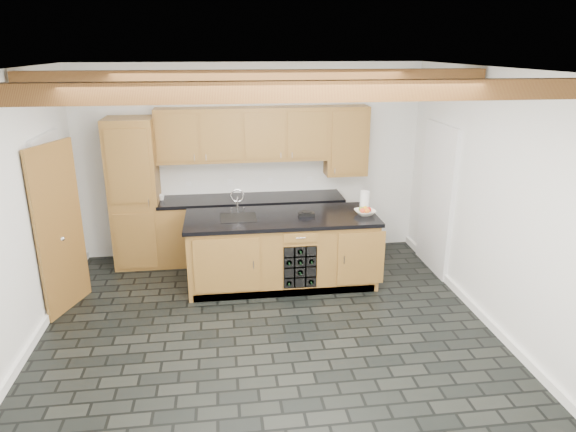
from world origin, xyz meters
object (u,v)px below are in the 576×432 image
at_px(fruit_bowl, 365,212).
at_px(paper_towel, 364,201).
at_px(island, 282,250).
at_px(kitchen_scale, 306,214).

distance_m(fruit_bowl, paper_towel, 0.21).
height_order(island, kitchen_scale, kitchen_scale).
relative_size(island, fruit_bowl, 9.41).
distance_m(kitchen_scale, paper_towel, 0.81).
distance_m(island, kitchen_scale, 0.59).
xyz_separation_m(kitchen_scale, paper_towel, (0.80, 0.12, 0.10)).
relative_size(island, kitchen_scale, 12.21).
xyz_separation_m(kitchen_scale, fruit_bowl, (0.76, -0.06, 0.00)).
distance_m(kitchen_scale, fruit_bowl, 0.76).
relative_size(fruit_bowl, paper_towel, 1.00).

